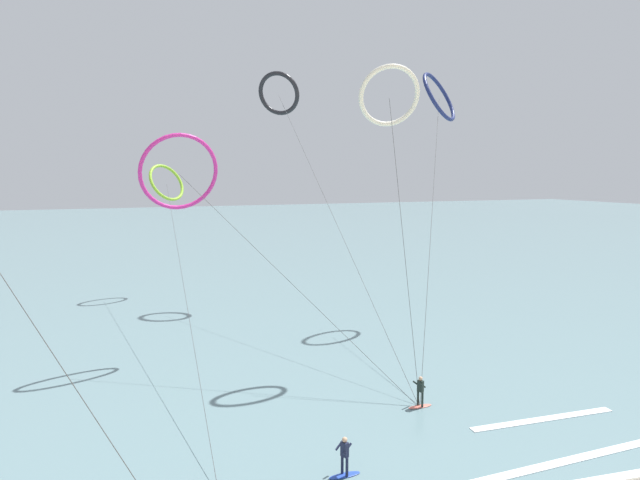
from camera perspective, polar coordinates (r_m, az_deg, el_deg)
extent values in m
cube|color=slate|center=(116.18, -15.46, 0.53)|extent=(400.00, 200.00, 0.08)
ellipsoid|color=#2647B7|center=(24.33, 2.61, -23.60)|extent=(1.40, 0.40, 0.06)
cylinder|color=#191E38|center=(24.03, 2.87, -22.84)|extent=(0.12, 0.12, 0.80)
cylinder|color=#191E38|center=(24.20, 2.36, -22.61)|extent=(0.12, 0.12, 0.80)
cube|color=#191E38|center=(23.77, 2.63, -21.24)|extent=(0.30, 0.37, 0.62)
sphere|color=tan|center=(23.58, 2.63, -20.34)|extent=(0.22, 0.22, 0.22)
cylinder|color=#191E38|center=(23.71, 2.90, -21.18)|extent=(0.50, 0.26, 0.39)
cylinder|color=#191E38|center=(23.99, 2.11, -20.83)|extent=(0.50, 0.26, 0.39)
ellipsoid|color=#EA7260|center=(30.72, 10.53, -16.92)|extent=(1.40, 0.40, 0.06)
cylinder|color=#1E2823|center=(30.62, 10.33, -16.12)|extent=(0.12, 0.12, 0.80)
cylinder|color=#1E2823|center=(30.47, 10.77, -16.24)|extent=(0.12, 0.12, 0.80)
cube|color=#1E2823|center=(30.28, 10.58, -14.94)|extent=(0.31, 0.37, 0.62)
sphere|color=tan|center=(30.12, 10.60, -14.20)|extent=(0.22, 0.22, 0.22)
cylinder|color=#1E2823|center=(30.47, 10.11, -14.69)|extent=(0.50, 0.28, 0.39)
cylinder|color=#1E2823|center=(30.24, 10.81, -14.88)|extent=(0.50, 0.28, 0.39)
torus|color=silver|center=(35.33, 7.34, 14.89)|extent=(4.27, 2.62, 3.76)
cylinder|color=#3F3F3F|center=(31.77, 8.81, -0.11)|extent=(1.68, 7.01, 17.25)
cylinder|color=#3F3F3F|center=(18.60, -30.46, -3.57)|extent=(11.15, 8.26, 18.79)
torus|color=navy|center=(47.70, 12.49, 14.57)|extent=(5.20, 4.71, 4.26)
cylinder|color=#3F3F3F|center=(37.82, 11.72, 2.12)|extent=(11.10, 15.66, 18.80)
torus|color=black|center=(53.33, -4.38, 15.20)|extent=(4.40, 4.20, 4.04)
cylinder|color=#3F3F3F|center=(40.20, 1.03, 3.37)|extent=(0.48, 26.71, 19.97)
torus|color=#8CC62D|center=(57.68, -15.92, 5.87)|extent=(4.66, 4.26, 3.85)
cylinder|color=#3F3F3F|center=(39.16, -14.47, -3.16)|extent=(2.15, 38.19, 11.54)
torus|color=#CC288E|center=(36.80, -14.69, 6.96)|extent=(5.42, 2.48, 5.06)
cylinder|color=#3F3F3F|center=(32.27, -3.47, -4.19)|extent=(10.74, 12.82, 12.52)
cube|color=white|center=(25.79, 19.97, -22.27)|extent=(16.64, 0.67, 0.12)
cube|color=white|center=(31.05, 22.54, -17.18)|extent=(8.28, 1.18, 0.12)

